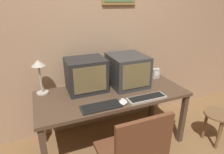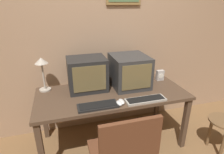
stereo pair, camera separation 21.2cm
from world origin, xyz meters
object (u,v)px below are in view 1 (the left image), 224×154
(monitor_right, at_px, (127,70))
(keyboard_side, at_px, (147,98))
(monitor_left, at_px, (86,75))
(desk_lamp, at_px, (39,69))
(keyboard_main, at_px, (101,106))
(mouse_far_corner, at_px, (122,103))
(desk_clock, at_px, (156,73))
(side_stool, at_px, (217,120))
(mouse_near_keyboard, at_px, (124,101))

(monitor_right, xyz_separation_m, keyboard_side, (0.03, -0.43, -0.18))
(monitor_left, xyz_separation_m, keyboard_side, (0.54, -0.47, -0.18))
(desk_lamp, bearing_deg, keyboard_main, -46.68)
(monitor_left, distance_m, monitor_right, 0.52)
(monitor_right, distance_m, mouse_far_corner, 0.54)
(keyboard_main, bearing_deg, desk_clock, 25.32)
(keyboard_main, distance_m, desk_clock, 1.06)
(monitor_left, height_order, monitor_right, monitor_left)
(side_stool, bearing_deg, keyboard_main, 170.55)
(keyboard_side, bearing_deg, monitor_right, 93.48)
(monitor_left, distance_m, keyboard_side, 0.74)
(desk_clock, bearing_deg, desk_lamp, 175.90)
(keyboard_main, distance_m, mouse_near_keyboard, 0.25)
(keyboard_side, height_order, mouse_far_corner, mouse_far_corner)
(monitor_left, relative_size, desk_lamp, 1.11)
(mouse_near_keyboard, distance_m, mouse_far_corner, 0.04)
(monitor_left, height_order, desk_clock, monitor_left)
(monitor_right, relative_size, desk_clock, 3.45)
(mouse_near_keyboard, bearing_deg, monitor_right, 59.58)
(monitor_right, bearing_deg, mouse_near_keyboard, -120.42)
(monitor_right, relative_size, keyboard_main, 1.16)
(monitor_left, bearing_deg, side_stool, -25.37)
(mouse_far_corner, height_order, desk_lamp, desk_lamp)
(mouse_near_keyboard, relative_size, desk_lamp, 0.28)
(mouse_near_keyboard, bearing_deg, monitor_left, 122.14)
(monitor_left, height_order, keyboard_side, monitor_left)
(keyboard_side, height_order, side_stool, keyboard_side)
(monitor_left, distance_m, keyboard_main, 0.49)
(monitor_right, xyz_separation_m, mouse_near_keyboard, (-0.24, -0.40, -0.18))
(desk_clock, bearing_deg, keyboard_main, -154.68)
(monitor_left, xyz_separation_m, mouse_near_keyboard, (0.28, -0.45, -0.18))
(desk_clock, relative_size, desk_lamp, 0.34)
(keyboard_side, distance_m, mouse_near_keyboard, 0.26)
(mouse_far_corner, bearing_deg, mouse_near_keyboard, 38.15)
(keyboard_side, xyz_separation_m, desk_lamp, (-1.04, 0.58, 0.29))
(keyboard_main, xyz_separation_m, keyboard_side, (0.52, -0.02, 0.00))
(monitor_left, relative_size, keyboard_side, 1.01)
(mouse_near_keyboard, relative_size, mouse_far_corner, 1.11)
(keyboard_side, height_order, desk_lamp, desk_lamp)
(mouse_near_keyboard, bearing_deg, keyboard_side, -5.73)
(keyboard_side, distance_m, side_stool, 1.02)
(keyboard_side, height_order, mouse_near_keyboard, mouse_near_keyboard)
(mouse_near_keyboard, distance_m, side_stool, 1.27)
(side_stool, bearing_deg, monitor_left, 154.63)
(desk_lamp, bearing_deg, mouse_near_keyboard, -35.23)
(keyboard_main, bearing_deg, monitor_left, 93.38)
(mouse_far_corner, xyz_separation_m, side_stool, (1.21, -0.22, -0.40))
(mouse_near_keyboard, bearing_deg, side_stool, -11.72)
(keyboard_side, relative_size, desk_lamp, 1.10)
(mouse_near_keyboard, height_order, desk_lamp, desk_lamp)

